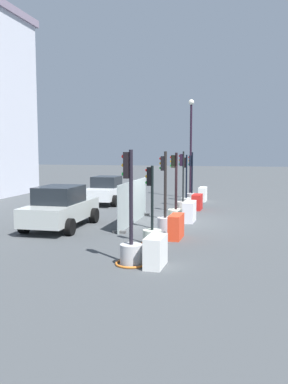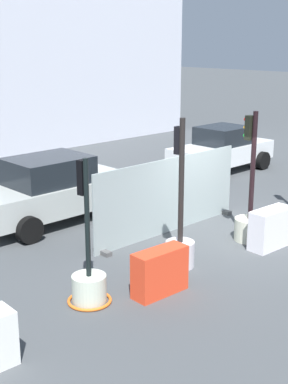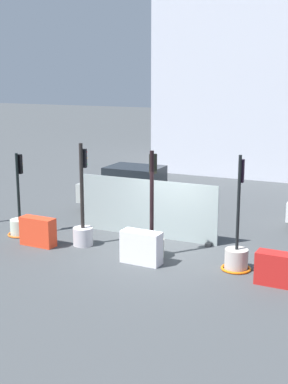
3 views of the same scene
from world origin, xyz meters
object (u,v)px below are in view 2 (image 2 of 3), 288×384
Objects in this scene: car_white_van at (222,149)px; traffic_light_2 at (180,238)px; traffic_light_1 at (89,280)px; construction_barrier_1 at (160,272)px; construction_barrier_2 at (271,228)px; car_silver_hatchback at (52,190)px; traffic_light_3 at (250,218)px.

traffic_light_2 is at bearing -146.85° from car_white_van.
traffic_light_1 is at bearing 179.52° from traffic_light_2.
traffic_light_1 is 1.35m from construction_barrier_1.
traffic_light_1 is at bearing -153.82° from car_white_van.
construction_barrier_2 is 7.60m from car_white_van.
construction_barrier_1 is 5.07m from car_silver_hatchback.
traffic_light_3 is 0.74× the size of car_white_van.
traffic_light_3 is 2.72× the size of construction_barrier_1.
car_silver_hatchback is at bearing 78.74° from construction_barrier_1.
traffic_light_3 is 5.12m from car_silver_hatchback.
traffic_light_2 is at bearing 163.14° from construction_barrier_2.
construction_barrier_2 is at bearing -8.69° from traffic_light_1.
car_white_van is at bearing 33.15° from traffic_light_2.
car_silver_hatchback is at bearing 120.49° from traffic_light_3.
construction_barrier_1 is at bearing -152.89° from traffic_light_2.
car_white_van is (7.47, 4.88, 0.16)m from traffic_light_2.
car_white_van reaches higher than construction_barrier_1.
traffic_light_1 is 2.33× the size of construction_barrier_2.
traffic_light_2 is 2.43m from construction_barrier_2.
construction_barrier_2 is 0.28× the size of car_white_van.
construction_barrier_1 is at bearing -171.23° from traffic_light_3.
construction_barrier_2 is (4.73, -0.72, 0.02)m from traffic_light_1.
traffic_light_1 is 2.38× the size of construction_barrier_1.
traffic_light_1 is 4.78m from construction_barrier_2.
traffic_light_2 is at bearing -86.79° from car_silver_hatchback.
construction_barrier_1 is at bearing -28.79° from traffic_light_1.
car_white_van is at bearing 47.28° from construction_barrier_2.
car_silver_hatchback is 7.73m from car_white_van.
car_white_van reaches higher than construction_barrier_2.
traffic_light_2 is 1.02× the size of traffic_light_3.
traffic_light_2 is 2.35m from traffic_light_3.
car_silver_hatchback reaches higher than construction_barrier_1.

